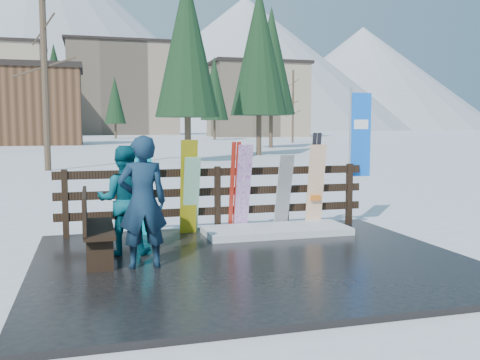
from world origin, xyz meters
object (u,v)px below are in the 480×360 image
object	(u,v)px
bench	(93,224)
snowboard_2	(189,187)
person_front	(143,202)
person_back	(124,200)
rental_flag	(358,140)
snowboard_5	(316,186)
snowboard_3	(243,188)
snowboard_4	(284,192)
snowboard_1	(191,195)
snowboard_0	(143,193)

from	to	relation	value
bench	snowboard_2	xyz separation A→B (m)	(1.60, 1.48, 0.30)
person_front	person_back	distance (m)	0.87
rental_flag	person_front	world-z (taller)	rental_flag
snowboard_5	rental_flag	bearing A→B (deg)	15.26
snowboard_3	snowboard_5	bearing A→B (deg)	-0.00
rental_flag	person_back	xyz separation A→B (m)	(-4.52, -1.44, -0.81)
snowboard_4	rental_flag	size ratio (longest dim) A/B	0.54
snowboard_1	snowboard_4	world-z (taller)	snowboard_4
snowboard_2	snowboard_4	world-z (taller)	snowboard_2
person_back	bench	bearing A→B (deg)	43.99
snowboard_1	snowboard_3	xyz separation A→B (m)	(0.93, 0.00, 0.10)
rental_flag	person_front	bearing A→B (deg)	-152.18
snowboard_2	person_back	xyz separation A→B (m)	(-1.17, -1.17, -0.02)
bench	rental_flag	world-z (taller)	rental_flag
snowboard_4	person_front	size ratio (longest dim) A/B	0.80
snowboard_3	rental_flag	bearing A→B (deg)	6.48
snowboard_1	rental_flag	xyz separation A→B (m)	(3.31, 0.27, 0.93)
snowboard_5	person_front	xyz separation A→B (m)	(-3.34, -2.01, 0.11)
snowboard_0	person_front	xyz separation A→B (m)	(-0.20, -2.01, 0.14)
rental_flag	person_back	world-z (taller)	rental_flag
snowboard_1	snowboard_2	size ratio (longest dim) A/B	0.84
rental_flag	person_back	bearing A→B (deg)	-162.33
snowboard_2	snowboard_5	xyz separation A→B (m)	(2.36, 0.00, -0.05)
snowboard_3	snowboard_4	size ratio (longest dim) A/B	1.13
person_front	person_back	bearing A→B (deg)	-78.81
snowboard_5	person_front	world-z (taller)	person_front
snowboard_1	person_front	size ratio (longest dim) A/B	0.80
snowboard_3	snowboard_5	xyz separation A→B (m)	(1.39, -0.00, -0.01)
snowboard_4	rental_flag	world-z (taller)	rental_flag
bench	snowboard_5	xyz separation A→B (m)	(3.97, 1.48, 0.25)
snowboard_0	snowboard_2	world-z (taller)	snowboard_2
snowboard_1	snowboard_3	size ratio (longest dim) A/B	0.88
snowboard_2	snowboard_3	size ratio (longest dim) A/B	1.04
snowboard_5	snowboard_3	bearing A→B (deg)	180.00
snowboard_3	rental_flag	size ratio (longest dim) A/B	0.61
snowboard_0	rental_flag	xyz separation A→B (m)	(4.13, 0.27, 0.87)
bench	person_back	size ratio (longest dim) A/B	0.95
snowboard_2	rental_flag	distance (m)	3.46
snowboard_1	person_back	world-z (taller)	person_back
snowboard_2	snowboard_3	xyz separation A→B (m)	(0.98, 0.00, -0.04)
snowboard_3	person_front	size ratio (longest dim) A/B	0.91
snowboard_3	snowboard_0	bearing A→B (deg)	-180.00
bench	snowboard_3	world-z (taller)	snowboard_3
snowboard_2	person_back	world-z (taller)	snowboard_2
rental_flag	snowboard_1	bearing A→B (deg)	-175.34
person_front	snowboard_2	bearing A→B (deg)	-117.53
snowboard_5	person_back	world-z (taller)	person_back
bench	snowboard_5	world-z (taller)	snowboard_5
snowboard_0	snowboard_4	bearing A→B (deg)	0.00
snowboard_0	snowboard_1	size ratio (longest dim) A/B	1.08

